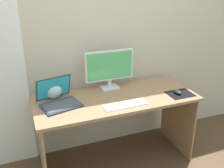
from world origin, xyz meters
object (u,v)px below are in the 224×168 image
at_px(monitor, 110,68).
at_px(laptop, 58,99).
at_px(keyboard_external, 125,105).
at_px(fishbowl, 53,89).
at_px(mouse, 178,92).

height_order(monitor, laptop, monitor).
bearing_deg(keyboard_external, fishbowl, 143.92).
bearing_deg(laptop, monitor, 17.69).
bearing_deg(monitor, fishbowl, -178.16).
height_order(laptop, keyboard_external, laptop).
bearing_deg(fishbowl, mouse, -17.21).
bearing_deg(laptop, fishbowl, 98.42).
xyz_separation_m(fishbowl, keyboard_external, (0.58, -0.40, -0.08)).
xyz_separation_m(laptop, keyboard_external, (0.56, -0.24, -0.04)).
xyz_separation_m(laptop, mouse, (1.13, -0.20, -0.03)).
relative_size(monitor, fishbowl, 2.84).
height_order(laptop, mouse, laptop).
relative_size(laptop, keyboard_external, 0.97).
bearing_deg(monitor, laptop, -162.31).
bearing_deg(monitor, mouse, -33.32).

